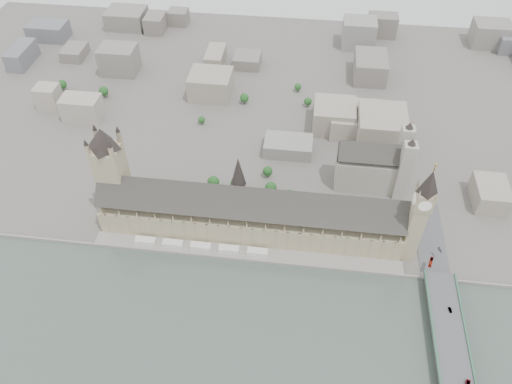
# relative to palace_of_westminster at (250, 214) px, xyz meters

# --- Properties ---
(ground) EXTENTS (900.00, 900.00, 0.00)m
(ground) POSITION_rel_palace_of_westminster_xyz_m (0.00, -19.70, -22.71)
(ground) COLOR #595651
(ground) RESTS_ON ground
(embankment_wall) EXTENTS (600.00, 1.50, 3.00)m
(embankment_wall) POSITION_rel_palace_of_westminster_xyz_m (0.00, -34.70, -21.21)
(embankment_wall) COLOR gray
(embankment_wall) RESTS_ON ground
(river_terrace) EXTENTS (270.00, 15.00, 2.00)m
(river_terrace) POSITION_rel_palace_of_westminster_xyz_m (0.00, -27.20, -21.71)
(river_terrace) COLOR gray
(river_terrace) RESTS_ON ground
(terrace_tents) EXTENTS (118.00, 7.00, 4.00)m
(terrace_tents) POSITION_rel_palace_of_westminster_xyz_m (-40.00, -26.70, -18.71)
(terrace_tents) COLOR silver
(terrace_tents) RESTS_ON river_terrace
(palace_of_westminster) EXTENTS (265.00, 40.73, 55.44)m
(palace_of_westminster) POSITION_rel_palace_of_westminster_xyz_m (0.00, 0.00, 0.00)
(palace_of_westminster) COLOR gray
(palace_of_westminster) RESTS_ON ground
(elizabeth_tower) EXTENTS (17.00, 17.00, 107.50)m
(elizabeth_tower) POSITION_rel_palace_of_westminster_xyz_m (138.00, -11.70, 35.38)
(elizabeth_tower) COLOR gray
(elizabeth_tower) RESTS_ON ground
(victoria_tower) EXTENTS (30.00, 30.00, 100.00)m
(victoria_tower) POSITION_rel_palace_of_westminster_xyz_m (-122.00, 6.30, 32.50)
(victoria_tower) COLOR gray
(victoria_tower) RESTS_ON ground
(central_tower) EXTENTS (13.00, 13.00, 48.00)m
(central_tower) POSITION_rel_palace_of_westminster_xyz_m (-10.00, 6.30, 35.21)
(central_tower) COLOR gray
(central_tower) RESTS_ON ground
(westminster_bridge) EXTENTS (25.00, 325.00, 10.25)m
(westminster_bridge) POSITION_rel_palace_of_westminster_xyz_m (162.00, -107.20, -17.58)
(westminster_bridge) COLOR #474749
(westminster_bridge) RESTS_ON ground
(westminster_abbey) EXTENTS (68.00, 36.00, 64.00)m
(westminster_abbey) POSITION_rel_palace_of_westminster_xyz_m (110.92, 75.30, 2.38)
(westminster_abbey) COLOR gray
(westminster_abbey) RESTS_ON ground
(city_skyline_inland) EXTENTS (720.00, 360.00, 38.00)m
(city_skyline_inland) POSITION_rel_palace_of_westminster_xyz_m (0.00, 225.30, -3.71)
(city_skyline_inland) COLOR gray
(city_skyline_inland) RESTS_ON ground
(park_trees) EXTENTS (110.00, 30.00, 15.00)m
(park_trees) POSITION_rel_palace_of_westminster_xyz_m (-10.00, 40.30, -15.21)
(park_trees) COLOR #1A4B1B
(park_trees) RESTS_ON ground
(red_bus_north) EXTENTS (5.53, 10.64, 2.89)m
(red_bus_north) POSITION_rel_palace_of_westminster_xyz_m (155.61, -25.28, -11.01)
(red_bus_north) COLOR #9D2111
(red_bus_north) RESTS_ON westminster_bridge
(car_silver) EXTENTS (2.52, 5.03, 1.58)m
(car_silver) POSITION_rel_palace_of_westminster_xyz_m (165.04, -69.77, -11.66)
(car_silver) COLOR gray
(car_silver) RESTS_ON westminster_bridge
(car_approach) EXTENTS (3.69, 5.55, 1.49)m
(car_approach) POSITION_rel_palace_of_westminster_xyz_m (165.36, -10.54, -11.71)
(car_approach) COLOR gray
(car_approach) RESTS_ON westminster_bridge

